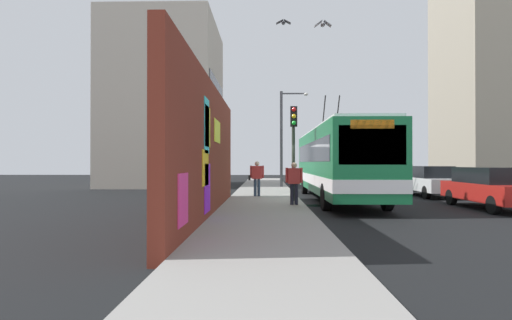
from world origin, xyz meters
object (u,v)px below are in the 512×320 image
at_px(street_lamp, 285,132).
at_px(parked_car_red, 491,187).
at_px(parked_car_navy, 394,177).
at_px(parked_car_dark_gray, 371,174).
at_px(parked_car_white, 429,180).
at_px(traffic_light, 294,137).
at_px(pedestrian_at_curb, 294,180).
at_px(pedestrian_midblock, 257,176).
at_px(city_bus, 337,161).

bearing_deg(street_lamp, parked_car_red, -147.93).
bearing_deg(street_lamp, parked_car_navy, -90.52).
height_order(parked_car_dark_gray, street_lamp, street_lamp).
height_order(parked_car_white, traffic_light, traffic_light).
xyz_separation_m(parked_car_navy, street_lamp, (0.07, 7.23, 3.01)).
height_order(parked_car_navy, pedestrian_at_curb, pedestrian_at_curb).
bearing_deg(parked_car_navy, pedestrian_midblock, 130.16).
distance_m(parked_car_red, street_lamp, 13.95).
bearing_deg(traffic_light, parked_car_white, -59.39).
distance_m(parked_car_dark_gray, street_lamp, 9.73).
xyz_separation_m(city_bus, parked_car_white, (2.42, -5.20, -1.01)).
bearing_deg(parked_car_white, street_lamp, 51.53).
bearing_deg(pedestrian_midblock, street_lamp, -12.67).
distance_m(city_bus, parked_car_navy, 9.68).
bearing_deg(street_lamp, parked_car_dark_gray, -51.44).
bearing_deg(parked_car_red, parked_car_navy, 0.00).
distance_m(pedestrian_at_curb, street_lamp, 11.88).
xyz_separation_m(parked_car_dark_gray, pedestrian_midblock, (-13.38, 8.94, 0.30)).
bearing_deg(traffic_light, pedestrian_midblock, 32.68).
xyz_separation_m(pedestrian_at_curb, street_lamp, (11.56, -0.20, 2.75)).
bearing_deg(parked_car_red, pedestrian_at_curb, 90.14).
relative_size(parked_car_red, parked_car_dark_gray, 1.06).
bearing_deg(parked_car_white, pedestrian_at_curb, 128.01).
height_order(pedestrian_at_curb, pedestrian_midblock, pedestrian_midblock).
bearing_deg(parked_car_dark_gray, traffic_light, 155.13).
relative_size(parked_car_red, parked_car_white, 0.97).
relative_size(pedestrian_at_curb, street_lamp, 0.25).
distance_m(parked_car_white, pedestrian_midblock, 9.14).
xyz_separation_m(parked_car_red, parked_car_navy, (11.47, 0.00, -0.00)).
xyz_separation_m(parked_car_red, parked_car_white, (5.79, 0.00, -0.00)).
xyz_separation_m(pedestrian_midblock, street_lamp, (7.61, -1.71, 2.71)).
relative_size(parked_car_navy, pedestrian_at_curb, 2.85).
distance_m(parked_car_red, traffic_light, 7.75).
relative_size(city_bus, street_lamp, 1.94).
distance_m(parked_car_dark_gray, traffic_light, 17.59).
height_order(parked_car_red, parked_car_white, same).
relative_size(pedestrian_at_curb, traffic_light, 0.41).
height_order(parked_car_red, pedestrian_midblock, pedestrian_midblock).
distance_m(parked_car_white, parked_car_navy, 5.68).
relative_size(parked_car_red, traffic_light, 1.18).
relative_size(parked_car_red, parked_car_navy, 1.02).
bearing_deg(street_lamp, city_bus, -166.02).
distance_m(parked_car_red, parked_car_dark_gray, 17.30).
height_order(parked_car_navy, traffic_light, traffic_light).
height_order(parked_car_red, street_lamp, street_lamp).
bearing_deg(parked_car_navy, street_lamp, 89.48).
height_order(parked_car_dark_gray, pedestrian_midblock, pedestrian_midblock).
xyz_separation_m(parked_car_navy, pedestrian_at_curb, (-11.49, 7.44, 0.26)).
height_order(traffic_light, street_lamp, street_lamp).
xyz_separation_m(parked_car_white, traffic_light, (-4.35, 7.35, 2.00)).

